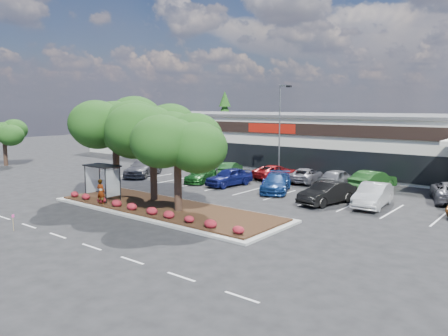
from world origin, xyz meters
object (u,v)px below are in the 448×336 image
Objects in this scene: survey_stake at (13,220)px; car_0 at (143,168)px; light_pole at (280,138)px; car_1 at (201,175)px.

survey_stake is 0.17× the size of car_0.
car_0 is at bearing -151.59° from light_pole.
light_pole is 14.46m from car_0.
car_1 reaches higher than survey_stake.
light_pole is 9.23× the size of survey_stake.
light_pole reaches higher than survey_stake.
survey_stake is at bearing -99.47° from car_1.
car_0 is at bearing 117.82° from survey_stake.
light_pole is 2.01× the size of car_1.
light_pole is 1.58× the size of car_0.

